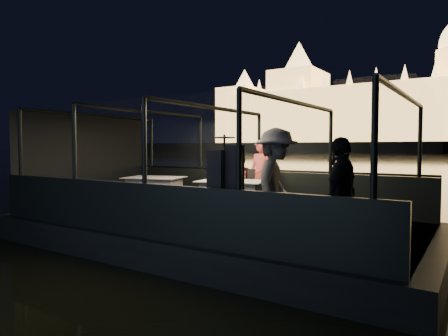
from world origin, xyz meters
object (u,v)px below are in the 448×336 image
Objects in this scene: chair_port_right at (253,192)px; coat_stand at (224,187)px; passenger_stripe at (276,188)px; dining_table_central at (233,198)px; wine_bottle at (210,173)px; person_woman_coral at (261,179)px; chair_port_left at (227,191)px; person_man_maroon at (240,178)px; dining_table_aft at (155,191)px; passenger_dark at (341,194)px.

chair_port_right is 3.30m from coat_stand.
dining_table_central is at bearing 33.43° from passenger_stripe.
wine_bottle reaches higher than chair_port_right.
coat_stand is 1.00× the size of person_woman_coral.
dining_table_central is 1.48× the size of chair_port_left.
person_woman_coral is 0.93× the size of passenger_stripe.
chair_port_left is (-0.50, 0.55, 0.06)m from dining_table_central.
person_man_maroon is 0.74× the size of passenger_stripe.
wine_bottle is (-1.93, 2.41, 0.02)m from coat_stand.
chair_port_right is at bearing 76.91° from dining_table_central.
person_man_maroon is 1.01m from wine_bottle.
dining_table_central is at bearing -1.81° from dining_table_aft.
passenger_dark is at bearing -33.52° from person_man_maroon.
passenger_dark is (1.09, -0.23, 0.00)m from passenger_stripe.
person_woman_coral reaches higher than dining_table_aft.
person_woman_coral is 1.02× the size of passenger_dark.
person_woman_coral is (-1.10, 3.29, -0.15)m from coat_stand.
person_woman_coral is 3.96m from passenger_dark.
wine_bottle is (-0.60, 0.01, 0.53)m from dining_table_central.
dining_table_central is 0.86× the size of coat_stand.
dining_table_aft is 2.22m from person_man_maroon.
coat_stand reaches higher than passenger_dark.
dining_table_central is 0.81× the size of passenger_stripe.
passenger_stripe is 1.10× the size of passenger_dark.
dining_table_central is at bearing -114.53° from chair_port_right.
person_man_maroon reaches higher than chair_port_left.
passenger_dark is (5.33, -2.05, 0.47)m from dining_table_aft.
chair_port_right is 0.59× the size of passenger_dark.
chair_port_left reaches higher than dining_table_aft.
dining_table_central is 2.79m from coat_stand.
chair_port_left is at bearing 132.26° from dining_table_central.
chair_port_left is 0.66m from chair_port_right.
dining_table_central is 0.86× the size of person_woman_coral.
chair_port_right is 0.57× the size of coat_stand.
person_woman_coral reaches higher than chair_port_left.
dining_table_central is 0.99m from person_woman_coral.
coat_stand is 1.69m from passenger_dark.
dining_table_aft is 1.44× the size of chair_port_left.
passenger_dark is at bearing -33.66° from dining_table_central.
person_woman_coral is at bearing 62.10° from chair_port_right.
coat_stand reaches higher than wine_bottle.
person_man_maroon reaches higher than chair_port_right.
person_man_maroon is at bearing 26.03° from passenger_stripe.
coat_stand reaches higher than person_woman_coral.
dining_table_central is at bearing -60.78° from person_man_maroon.
dining_table_central is at bearing -100.04° from person_woman_coral.
dining_table_central is 0.88× the size of passenger_dark.
coat_stand reaches higher than chair_port_left.
passenger_stripe reaches higher than coat_stand.
chair_port_left is 0.54× the size of passenger_stripe.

